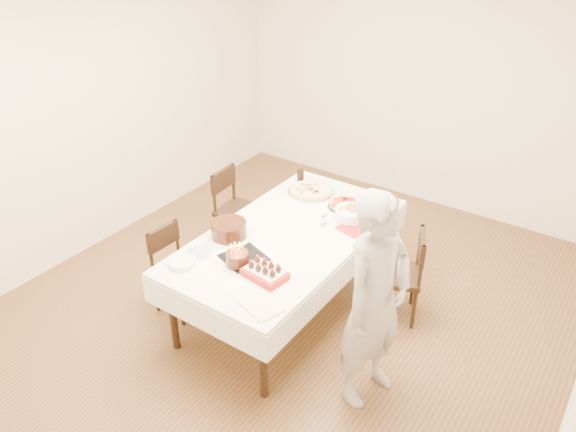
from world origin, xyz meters
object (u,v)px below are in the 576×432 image
Objects in this scene: layer_cake at (229,230)px; strawberry_box at (265,273)px; pasta_bowl at (351,214)px; pizza_pepperoni at (344,205)px; cola_glass at (300,175)px; chair_right_savory at (396,275)px; taper_candle at (333,196)px; chair_left_dessert at (180,272)px; birthday_cake at (237,255)px; chair_left_savory at (239,211)px; pizza_white at (311,190)px; dining_table at (288,271)px; person at (375,302)px.

layer_cake is 1.16× the size of strawberry_box.
pizza_pepperoni is at bearing 133.81° from pasta_bowl.
pasta_bowl is (0.15, -0.16, 0.03)m from pizza_pepperoni.
strawberry_box is at bearing -25.53° from layer_cake.
layer_cake is at bearing -85.87° from cola_glass.
pizza_pepperoni is 1.10m from layer_cake.
chair_right_savory is 0.87m from taper_candle.
chair_left_dessert is 1.54m from pasta_bowl.
birthday_cake is (0.68, -0.03, 0.45)m from chair_left_dessert.
birthday_cake reaches higher than pizza_pepperoni.
chair_left_savory is at bearing 152.50° from chair_right_savory.
chair_left_savory is at bearing 136.30° from strawberry_box.
pizza_white is 0.39m from pizza_pepperoni.
chair_left_savory is 0.72m from cola_glass.
strawberry_box is at bearing -95.62° from pasta_bowl.
birthday_cake is 0.27m from strawberry_box.
chair_right_savory is 2.27× the size of layer_cake.
dining_table is at bearing 148.27° from chair_left_savory.
chair_left_savory reaches higher than pizza_white.
chair_right_savory is 2.82× the size of pizza_pepperoni.
strawberry_box is at bearing -179.64° from chair_left_dessert.
chair_left_dessert is (0.20, -1.05, -0.03)m from chair_left_savory.
strawberry_box is at bearing -145.76° from chair_right_savory.
chair_right_savory is at bearing 59.14° from strawberry_box.
dining_table is 0.85m from pizza_white.
pizza_pepperoni is at bearing 135.49° from chair_right_savory.
pizza_pepperoni is at bearing 62.07° from layer_cake.
cola_glass reaches higher than chair_left_dessert.
chair_left_savory is (-0.94, 0.51, 0.05)m from dining_table.
chair_right_savory is 3.25× the size of taper_candle.
birthday_cake is (-0.37, -1.08, 0.04)m from pasta_bowl.
dining_table is 17.17× the size of cola_glass.
chair_left_savory is 2.23m from person.
person reaches higher than taper_candle.
chair_left_dessert is 0.48× the size of person.
cola_glass is at bearing 154.73° from pasta_bowl.
chair_left_dessert is at bearing 97.46° from chair_left_savory.
chair_left_dessert is 0.82m from birthday_cake.
pasta_bowl reaches higher than chair_left_dessert.
chair_right_savory reaches higher than pizza_white.
taper_candle reaches higher than pizza_white.
chair_left_savory is 6.75× the size of cola_glass.
strawberry_box is (-0.60, -1.01, 0.38)m from chair_right_savory.
cola_glass is at bearing 161.80° from pizza_pepperoni.
chair_left_savory is 1.91× the size of pizza_white.
pasta_bowl is (0.54, -0.22, 0.03)m from pizza_white.
pasta_bowl is 1.61× the size of birthday_cake.
pasta_bowl is at bearing 146.70° from chair_right_savory.
dining_table is 2.75× the size of chair_left_dessert.
strawberry_box is (0.26, -0.00, -0.05)m from birthday_cake.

